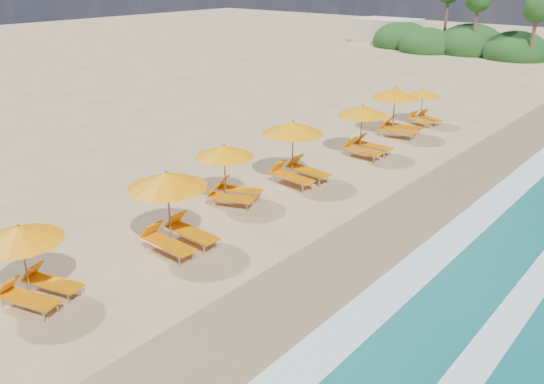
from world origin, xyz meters
name	(u,v)px	position (x,y,z in m)	size (l,w,h in m)	color
ground	(272,223)	(0.00, 0.00, 0.00)	(160.00, 160.00, 0.00)	tan
wet_sand	(369,258)	(4.00, 0.00, 0.01)	(4.00, 160.00, 0.01)	#8E7454
surf_foam	(451,286)	(6.70, 0.00, 0.03)	(4.00, 160.00, 0.01)	white
station_2	(29,259)	(-1.80, -7.97, 1.29)	(2.89, 2.81, 2.30)	olive
station_3	(173,206)	(-1.23, -3.44, 1.48)	(2.84, 2.61, 2.64)	olive
station_4	(229,170)	(-2.52, 0.45, 1.32)	(3.05, 3.00, 2.36)	olive
station_5	(296,148)	(-1.88, 3.83, 1.50)	(3.05, 2.86, 2.68)	olive
station_6	(365,127)	(-1.56, 8.80, 1.40)	(2.69, 2.48, 2.50)	olive
station_7	(398,109)	(-2.00, 12.91, 1.47)	(3.14, 3.00, 2.62)	olive
station_8	(424,104)	(-1.93, 16.01, 1.17)	(2.69, 2.65, 2.08)	olive
treeline	(478,45)	(-9.94, 45.51, 1.00)	(25.80, 8.80, 9.74)	#163D14
beach_building	(387,31)	(-22.00, 48.00, 1.40)	(7.00, 5.00, 2.80)	beige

